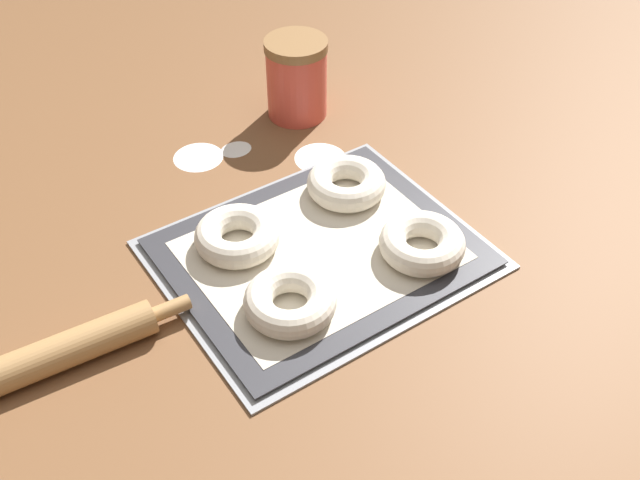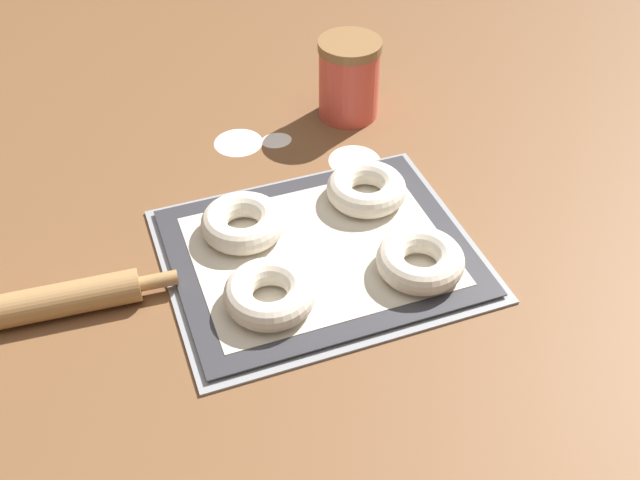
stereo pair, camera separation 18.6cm
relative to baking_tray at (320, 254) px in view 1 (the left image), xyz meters
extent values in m
plane|color=brown|center=(-0.01, -0.02, 0.00)|extent=(2.80, 2.80, 0.00)
cube|color=#93969B|center=(0.00, 0.00, 0.00)|extent=(0.43, 0.35, 0.01)
cube|color=#333338|center=(0.00, 0.00, 0.01)|extent=(0.41, 0.33, 0.00)
cube|color=beige|center=(0.00, 0.00, 0.01)|extent=(0.35, 0.27, 0.00)
torus|color=silver|center=(-0.10, -0.07, 0.03)|extent=(0.12, 0.12, 0.04)
torus|color=silver|center=(0.11, -0.08, 0.03)|extent=(0.12, 0.12, 0.04)
torus|color=silver|center=(-0.09, 0.07, 0.03)|extent=(0.12, 0.12, 0.04)
torus|color=silver|center=(0.10, 0.08, 0.03)|extent=(0.12, 0.12, 0.04)
cylinder|color=#DB4C3D|center=(0.17, 0.32, 0.06)|extent=(0.10, 0.10, 0.12)
cylinder|color=olive|center=(0.17, 0.32, 0.13)|extent=(0.11, 0.11, 0.02)
cylinder|color=#AD7F4C|center=(-0.40, 0.02, 0.02)|extent=(0.31, 0.07, 0.04)
cylinder|color=#AD7F4C|center=(-0.22, 0.01, 0.02)|extent=(0.05, 0.02, 0.02)
ellipsoid|color=white|center=(-0.03, 0.31, 0.00)|extent=(0.08, 0.08, 0.00)
ellipsoid|color=white|center=(0.13, 0.19, 0.00)|extent=(0.09, 0.09, 0.00)
ellipsoid|color=white|center=(0.03, 0.29, 0.00)|extent=(0.05, 0.04, 0.00)
camera|label=1|loc=(-0.43, -0.63, 0.73)|focal=42.00mm
camera|label=2|loc=(-0.26, -0.72, 0.73)|focal=42.00mm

